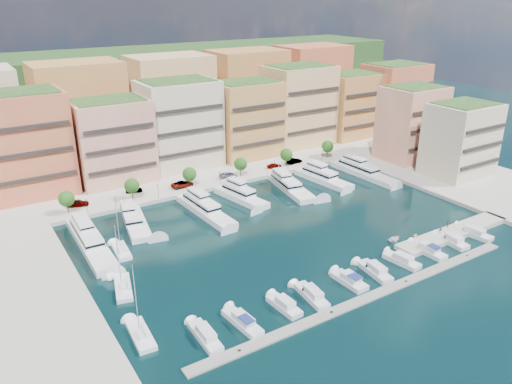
% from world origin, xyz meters
% --- Properties ---
extents(ground, '(400.00, 400.00, 0.00)m').
position_xyz_m(ground, '(0.00, 0.00, 0.00)').
color(ground, black).
rests_on(ground, ground).
extents(north_quay, '(220.00, 64.00, 2.00)m').
position_xyz_m(north_quay, '(0.00, 62.00, 0.00)').
color(north_quay, '#9E998E').
rests_on(north_quay, ground).
extents(east_quay, '(34.00, 76.00, 2.00)m').
position_xyz_m(east_quay, '(62.00, -8.00, 0.00)').
color(east_quay, '#9E998E').
rests_on(east_quay, ground).
extents(hillside, '(240.00, 40.00, 58.00)m').
position_xyz_m(hillside, '(0.00, 110.00, 0.00)').
color(hillside, '#1E3B18').
rests_on(hillside, ground).
extents(south_pontoon, '(72.00, 2.20, 0.35)m').
position_xyz_m(south_pontoon, '(-3.00, -30.00, 0.00)').
color(south_pontoon, gray).
rests_on(south_pontoon, ground).
extents(finger_pier, '(32.00, 5.00, 2.00)m').
position_xyz_m(finger_pier, '(30.00, -22.00, 0.00)').
color(finger_pier, '#9E998E').
rests_on(finger_pier, ground).
extents(apartment_1, '(20.00, 16.50, 26.80)m').
position_xyz_m(apartment_1, '(-44.00, 51.99, 14.31)').
color(apartment_1, '#C55441').
rests_on(apartment_1, north_quay).
extents(apartment_2, '(20.00, 15.50, 22.80)m').
position_xyz_m(apartment_2, '(-23.00, 49.99, 12.31)').
color(apartment_2, '#F1A887').
rests_on(apartment_2, north_quay).
extents(apartment_3, '(22.00, 16.50, 25.80)m').
position_xyz_m(apartment_3, '(-2.00, 51.99, 13.81)').
color(apartment_3, beige).
rests_on(apartment_3, north_quay).
extents(apartment_4, '(20.00, 15.50, 23.80)m').
position_xyz_m(apartment_4, '(20.00, 49.99, 12.81)').
color(apartment_4, '#BB8B46').
rests_on(apartment_4, north_quay).
extents(apartment_5, '(22.00, 16.50, 26.80)m').
position_xyz_m(apartment_5, '(42.00, 51.99, 14.31)').
color(apartment_5, tan).
rests_on(apartment_5, north_quay).
extents(apartment_6, '(20.00, 15.50, 22.80)m').
position_xyz_m(apartment_6, '(64.00, 49.99, 12.31)').
color(apartment_6, '#B97B43').
rests_on(apartment_6, north_quay).
extents(apartment_7, '(22.00, 16.50, 24.80)m').
position_xyz_m(apartment_7, '(84.00, 47.99, 13.31)').
color(apartment_7, '#C55441').
rests_on(apartment_7, north_quay).
extents(apartment_east_a, '(18.00, 14.50, 22.80)m').
position_xyz_m(apartment_east_a, '(62.00, 19.99, 12.31)').
color(apartment_east_a, '#F1A887').
rests_on(apartment_east_a, east_quay).
extents(apartment_east_b, '(18.00, 14.50, 20.80)m').
position_xyz_m(apartment_east_b, '(62.00, 1.99, 11.31)').
color(apartment_east_b, beige).
rests_on(apartment_east_b, east_quay).
extents(backblock_1, '(26.00, 18.00, 30.00)m').
position_xyz_m(backblock_1, '(-25.00, 74.00, 16.00)').
color(backblock_1, '#BB8B46').
rests_on(backblock_1, north_quay).
extents(backblock_2, '(26.00, 18.00, 30.00)m').
position_xyz_m(backblock_2, '(5.00, 74.00, 16.00)').
color(backblock_2, tan).
rests_on(backblock_2, north_quay).
extents(backblock_3, '(26.00, 18.00, 30.00)m').
position_xyz_m(backblock_3, '(35.00, 74.00, 16.00)').
color(backblock_3, '#B97B43').
rests_on(backblock_3, north_quay).
extents(backblock_4, '(26.00, 18.00, 30.00)m').
position_xyz_m(backblock_4, '(65.00, 74.00, 16.00)').
color(backblock_4, '#C55441').
rests_on(backblock_4, north_quay).
extents(tree_0, '(3.80, 3.80, 5.65)m').
position_xyz_m(tree_0, '(-40.00, 33.50, 4.74)').
color(tree_0, '#473323').
rests_on(tree_0, north_quay).
extents(tree_1, '(3.80, 3.80, 5.65)m').
position_xyz_m(tree_1, '(-24.00, 33.50, 4.74)').
color(tree_1, '#473323').
rests_on(tree_1, north_quay).
extents(tree_2, '(3.80, 3.80, 5.65)m').
position_xyz_m(tree_2, '(-8.00, 33.50, 4.74)').
color(tree_2, '#473323').
rests_on(tree_2, north_quay).
extents(tree_3, '(3.80, 3.80, 5.65)m').
position_xyz_m(tree_3, '(8.00, 33.50, 4.74)').
color(tree_3, '#473323').
rests_on(tree_3, north_quay).
extents(tree_4, '(3.80, 3.80, 5.65)m').
position_xyz_m(tree_4, '(24.00, 33.50, 4.74)').
color(tree_4, '#473323').
rests_on(tree_4, north_quay).
extents(tree_5, '(3.80, 3.80, 5.65)m').
position_xyz_m(tree_5, '(40.00, 33.50, 4.74)').
color(tree_5, '#473323').
rests_on(tree_5, north_quay).
extents(lamppost_0, '(0.30, 0.30, 4.20)m').
position_xyz_m(lamppost_0, '(-36.00, 31.20, 3.83)').
color(lamppost_0, black).
rests_on(lamppost_0, north_quay).
extents(lamppost_1, '(0.30, 0.30, 4.20)m').
position_xyz_m(lamppost_1, '(-18.00, 31.20, 3.83)').
color(lamppost_1, black).
rests_on(lamppost_1, north_quay).
extents(lamppost_2, '(0.30, 0.30, 4.20)m').
position_xyz_m(lamppost_2, '(0.00, 31.20, 3.83)').
color(lamppost_2, black).
rests_on(lamppost_2, north_quay).
extents(lamppost_3, '(0.30, 0.30, 4.20)m').
position_xyz_m(lamppost_3, '(18.00, 31.20, 3.83)').
color(lamppost_3, black).
rests_on(lamppost_3, north_quay).
extents(lamppost_4, '(0.30, 0.30, 4.20)m').
position_xyz_m(lamppost_4, '(36.00, 31.20, 3.83)').
color(lamppost_4, black).
rests_on(lamppost_4, north_quay).
extents(yacht_0, '(5.33, 27.19, 7.30)m').
position_xyz_m(yacht_0, '(-39.60, 16.59, 1.21)').
color(yacht_0, white).
rests_on(yacht_0, ground).
extents(yacht_1, '(7.84, 18.80, 7.30)m').
position_xyz_m(yacht_1, '(-28.21, 20.59, 1.09)').
color(yacht_1, white).
rests_on(yacht_1, ground).
extents(yacht_2, '(5.44, 23.02, 7.30)m').
position_xyz_m(yacht_2, '(-11.42, 18.54, 1.21)').
color(yacht_2, white).
rests_on(yacht_2, ground).
extents(yacht_3, '(7.22, 17.97, 7.30)m').
position_xyz_m(yacht_3, '(0.25, 20.98, 1.21)').
color(yacht_3, white).
rests_on(yacht_3, ground).
extents(yacht_4, '(8.69, 21.21, 7.30)m').
position_xyz_m(yacht_4, '(15.19, 19.49, 1.09)').
color(yacht_4, white).
rests_on(yacht_4, ground).
extents(yacht_5, '(6.62, 19.68, 7.30)m').
position_xyz_m(yacht_5, '(26.92, 20.16, 1.21)').
color(yacht_5, white).
rests_on(yacht_5, ground).
extents(yacht_6, '(5.48, 24.19, 7.30)m').
position_xyz_m(yacht_6, '(40.29, 17.98, 1.21)').
color(yacht_6, white).
rests_on(yacht_6, ground).
extents(cruiser_0, '(2.67, 8.64, 2.55)m').
position_xyz_m(cruiser_0, '(-32.93, -24.59, 0.55)').
color(cruiser_0, silver).
rests_on(cruiser_0, ground).
extents(cruiser_1, '(3.23, 8.91, 2.66)m').
position_xyz_m(cruiser_1, '(-26.19, -24.62, 0.57)').
color(cruiser_1, silver).
rests_on(cruiser_1, ground).
extents(cruiser_2, '(2.89, 7.37, 2.55)m').
position_xyz_m(cruiser_2, '(-17.84, -24.58, 0.55)').
color(cruiser_2, silver).
rests_on(cruiser_2, ground).
extents(cruiser_3, '(3.39, 8.71, 2.55)m').
position_xyz_m(cruiser_3, '(-11.95, -24.59, 0.55)').
color(cruiser_3, silver).
rests_on(cruiser_3, ground).
extents(cruiser_4, '(3.02, 7.55, 2.66)m').
position_xyz_m(cruiser_4, '(-3.02, -24.60, 0.57)').
color(cruiser_4, silver).
rests_on(cruiser_4, ground).
extents(cruiser_5, '(3.73, 8.50, 2.55)m').
position_xyz_m(cruiser_5, '(3.47, -24.59, 0.55)').
color(cruiser_5, silver).
rests_on(cruiser_5, ground).
extents(cruiser_6, '(3.57, 7.94, 2.55)m').
position_xyz_m(cruiser_6, '(10.89, -24.58, 0.55)').
color(cruiser_6, silver).
rests_on(cruiser_6, ground).
extents(cruiser_7, '(2.74, 8.09, 2.66)m').
position_xyz_m(cruiser_7, '(18.58, -24.61, 0.57)').
color(cruiser_7, silver).
rests_on(cruiser_7, ground).
extents(cruiser_8, '(3.42, 7.62, 2.55)m').
position_xyz_m(cruiser_8, '(26.38, -24.58, 0.55)').
color(cruiser_8, silver).
rests_on(cruiser_8, ground).
extents(cruiser_9, '(3.77, 8.73, 2.55)m').
position_xyz_m(cruiser_9, '(33.47, -24.59, 0.55)').
color(cruiser_9, silver).
rests_on(cruiser_9, ground).
extents(sailboat_0, '(3.39, 8.84, 13.20)m').
position_xyz_m(sailboat_0, '(-41.25, -18.73, 0.31)').
color(sailboat_0, white).
rests_on(sailboat_0, ground).
extents(sailboat_2, '(3.45, 8.15, 13.20)m').
position_xyz_m(sailboat_2, '(-35.01, 9.44, 0.32)').
color(sailboat_2, white).
rests_on(sailboat_2, ground).
extents(sailboat_1, '(4.94, 9.53, 13.20)m').
position_xyz_m(sailboat_1, '(-39.18, -4.11, 0.31)').
color(sailboat_1, white).
rests_on(sailboat_1, ground).
extents(tender_1, '(2.01, 1.88, 0.85)m').
position_xyz_m(tender_1, '(22.18, -18.15, 0.42)').
color(tender_1, beige).
rests_on(tender_1, ground).
extents(tender_0, '(3.99, 3.17, 0.74)m').
position_xyz_m(tender_0, '(16.98, -16.89, 0.37)').
color(tender_0, silver).
rests_on(tender_0, ground).
extents(tender_3, '(2.03, 1.87, 0.90)m').
position_xyz_m(tender_3, '(32.19, -19.00, 0.45)').
color(tender_3, beige).
rests_on(tender_3, ground).
extents(car_0, '(5.38, 3.61, 1.70)m').
position_xyz_m(car_0, '(-36.86, 36.64, 1.85)').
color(car_0, gray).
rests_on(car_0, north_quay).
extents(car_1, '(4.52, 2.49, 1.41)m').
position_xyz_m(car_1, '(-22.15, 37.88, 1.71)').
color(car_1, gray).
rests_on(car_1, north_quay).
extents(car_2, '(6.24, 2.98, 1.72)m').
position_xyz_m(car_2, '(-9.64, 34.67, 1.86)').
color(car_2, gray).
rests_on(car_2, north_quay).
extents(car_3, '(5.54, 3.02, 1.52)m').
position_xyz_m(car_3, '(4.54, 34.64, 1.76)').
color(car_3, gray).
rests_on(car_3, north_quay).
extents(car_4, '(4.70, 2.75, 1.50)m').
position_xyz_m(car_4, '(20.26, 34.40, 1.75)').
color(car_4, gray).
rests_on(car_4, north_quay).
extents(car_5, '(4.98, 1.94, 1.62)m').
position_xyz_m(car_5, '(27.87, 34.53, 1.81)').
color(car_5, gray).
rests_on(car_5, north_quay).
extents(person_0, '(0.68, 0.72, 1.66)m').
position_xyz_m(person_0, '(27.01, -20.78, 1.83)').
color(person_0, navy).
rests_on(person_0, finger_pier).
extents(person_1, '(0.79, 0.63, 1.57)m').
position_xyz_m(person_1, '(30.27, -20.00, 1.78)').
color(person_1, '#453529').
rests_on(person_1, finger_pier).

